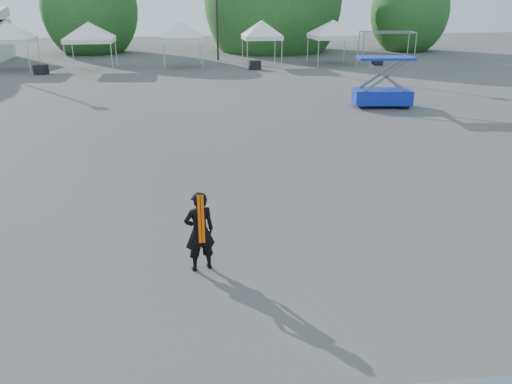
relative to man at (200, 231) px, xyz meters
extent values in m
plane|color=#474442|center=(0.55, 2.15, -0.81)|extent=(120.00, 120.00, 0.00)
cylinder|color=black|center=(3.55, 34.15, 3.94)|extent=(0.16, 0.16, 9.50)
cylinder|color=#382314|center=(-7.45, 42.15, 0.32)|extent=(0.36, 0.36, 2.27)
ellipsoid|color=#26501A|center=(-7.45, 42.15, 3.12)|extent=(4.16, 4.16, 4.78)
cylinder|color=#382314|center=(9.55, 41.15, 0.59)|extent=(0.36, 0.36, 2.80)
cylinder|color=#382314|center=(22.55, 39.15, 0.24)|extent=(0.36, 0.36, 2.10)
ellipsoid|color=#26501A|center=(22.55, 39.15, 2.82)|extent=(3.84, 3.84, 4.42)
cylinder|color=silver|center=(-10.11, 29.15, 0.19)|extent=(0.06, 0.06, 2.00)
cylinder|color=silver|center=(-10.11, 32.19, 0.19)|extent=(0.06, 0.06, 2.00)
cube|color=white|center=(-11.63, 30.67, 1.27)|extent=(3.25, 3.25, 0.30)
pyramid|color=white|center=(-11.63, 30.67, 2.52)|extent=(4.59, 4.59, 1.10)
cylinder|color=silver|center=(-7.56, 28.41, 0.19)|extent=(0.06, 0.06, 2.00)
cylinder|color=silver|center=(-4.43, 28.41, 0.19)|extent=(0.06, 0.06, 2.00)
cylinder|color=silver|center=(-7.56, 31.54, 0.19)|extent=(0.06, 0.06, 2.00)
cylinder|color=silver|center=(-4.43, 31.54, 0.19)|extent=(0.06, 0.06, 2.00)
cube|color=white|center=(-5.99, 29.98, 1.27)|extent=(3.33, 3.33, 0.30)
pyramid|color=white|center=(-5.99, 29.98, 2.52)|extent=(4.71, 4.71, 1.10)
cylinder|color=silver|center=(-0.83, 28.84, 0.19)|extent=(0.06, 0.06, 2.00)
cylinder|color=silver|center=(1.92, 28.84, 0.19)|extent=(0.06, 0.06, 2.00)
cylinder|color=silver|center=(-0.83, 31.58, 0.19)|extent=(0.06, 0.06, 2.00)
cylinder|color=silver|center=(1.92, 31.58, 0.19)|extent=(0.06, 0.06, 2.00)
cube|color=white|center=(0.54, 30.21, 1.27)|extent=(2.94, 2.94, 0.30)
pyramid|color=white|center=(0.54, 30.21, 2.52)|extent=(4.16, 4.16, 1.10)
cylinder|color=silver|center=(5.28, 29.13, 0.19)|extent=(0.06, 0.06, 2.00)
cylinder|color=silver|center=(7.90, 29.13, 0.19)|extent=(0.06, 0.06, 2.00)
cylinder|color=silver|center=(5.28, 31.75, 0.19)|extent=(0.06, 0.06, 2.00)
cylinder|color=silver|center=(7.90, 31.75, 0.19)|extent=(0.06, 0.06, 2.00)
cube|color=white|center=(6.59, 30.44, 1.27)|extent=(2.82, 2.82, 0.30)
pyramid|color=white|center=(6.59, 30.44, 2.52)|extent=(3.99, 3.99, 1.10)
cylinder|color=silver|center=(10.57, 28.58, 0.19)|extent=(0.06, 0.06, 2.00)
cylinder|color=silver|center=(13.65, 28.58, 0.19)|extent=(0.06, 0.06, 2.00)
cylinder|color=silver|center=(10.57, 31.66, 0.19)|extent=(0.06, 0.06, 2.00)
cylinder|color=silver|center=(13.65, 31.66, 0.19)|extent=(0.06, 0.06, 2.00)
cube|color=white|center=(12.11, 30.12, 1.27)|extent=(3.28, 3.28, 0.30)
pyramid|color=white|center=(12.11, 30.12, 2.52)|extent=(4.64, 4.64, 1.10)
imported|color=black|center=(0.00, 0.00, 0.00)|extent=(0.66, 0.51, 1.62)
cube|color=#FF5705|center=(0.00, -0.16, 0.32)|extent=(0.13, 0.02, 0.97)
cube|color=navy|center=(9.57, 14.05, -0.31)|extent=(2.88, 1.77, 0.67)
cube|color=navy|center=(9.57, 14.05, 1.49)|extent=(2.76, 1.69, 0.11)
cylinder|color=black|center=(8.48, 13.66, -0.61)|extent=(0.43, 0.23, 0.40)
cylinder|color=black|center=(10.48, 13.34, -0.61)|extent=(0.43, 0.23, 0.40)
cylinder|color=black|center=(8.66, 14.77, -0.61)|extent=(0.43, 0.23, 0.40)
cylinder|color=black|center=(10.66, 14.44, -0.61)|extent=(0.43, 0.23, 0.40)
cube|color=black|center=(-9.18, 28.13, -0.50)|extent=(0.97, 0.86, 0.63)
cube|color=black|center=(5.67, 28.11, -0.49)|extent=(0.84, 0.65, 0.65)
cube|color=black|center=(15.48, 29.00, -0.51)|extent=(0.87, 0.72, 0.61)
camera|label=1|loc=(-0.34, -8.64, 4.18)|focal=35.00mm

